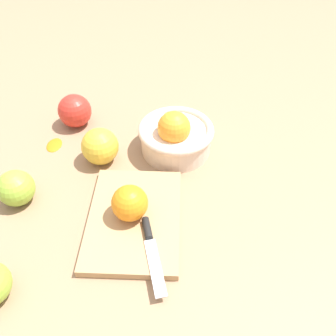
{
  "coord_description": "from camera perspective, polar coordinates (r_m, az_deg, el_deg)",
  "views": [
    {
      "loc": [
        0.5,
        0.05,
        0.56
      ],
      "look_at": [
        -0.02,
        0.09,
        0.04
      ],
      "focal_mm": 37.79,
      "sensor_mm": 36.0,
      "label": 1
    }
  ],
  "objects": [
    {
      "name": "knife",
      "position": [
        0.64,
        -2.85,
        -12.17
      ],
      "size": [
        0.16,
        0.04,
        0.01
      ],
      "color": "silver",
      "rests_on": "cutting_board"
    },
    {
      "name": "orange_on_board",
      "position": [
        0.66,
        -6.19,
        -5.65
      ],
      "size": [
        0.07,
        0.07,
        0.07
      ],
      "primitive_type": "sphere",
      "color": "orange",
      "rests_on": "cutting_board"
    },
    {
      "name": "cutting_board",
      "position": [
        0.69,
        -5.44,
        -8.13
      ],
      "size": [
        0.26,
        0.2,
        0.02
      ],
      "primitive_type": "cube",
      "rotation": [
        0.0,
        0.0,
        -0.12
      ],
      "color": "tan",
      "rests_on": "ground_plane"
    },
    {
      "name": "apple_front_left_2",
      "position": [
        0.8,
        -10.91,
        3.45
      ],
      "size": [
        0.08,
        0.08,
        0.08
      ],
      "primitive_type": "sphere",
      "color": "gold",
      "rests_on": "ground_plane"
    },
    {
      "name": "ground_plane",
      "position": [
        0.75,
        -6.99,
        -3.6
      ],
      "size": [
        2.4,
        2.4,
        0.0
      ],
      "primitive_type": "plane",
      "color": "#997556"
    },
    {
      "name": "bowl",
      "position": [
        0.81,
        1.25,
        5.23
      ],
      "size": [
        0.17,
        0.17,
        0.11
      ],
      "color": "beige",
      "rests_on": "ground_plane"
    },
    {
      "name": "apple_front_center",
      "position": [
        0.76,
        -23.31,
        -2.99
      ],
      "size": [
        0.07,
        0.07,
        0.07
      ],
      "primitive_type": "sphere",
      "color": "#8EB738",
      "rests_on": "ground_plane"
    },
    {
      "name": "apple_front_left",
      "position": [
        0.92,
        -14.81,
        8.91
      ],
      "size": [
        0.08,
        0.08,
        0.08
      ],
      "primitive_type": "sphere",
      "color": "red",
      "rests_on": "ground_plane"
    },
    {
      "name": "citrus_peel",
      "position": [
        0.89,
        -17.92,
        3.7
      ],
      "size": [
        0.06,
        0.04,
        0.01
      ],
      "primitive_type": "ellipsoid",
      "rotation": [
        0.0,
        0.0,
        6.18
      ],
      "color": "orange",
      "rests_on": "ground_plane"
    }
  ]
}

